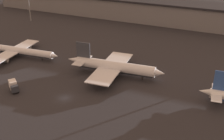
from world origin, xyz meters
name	(u,v)px	position (x,y,z in m)	size (l,w,h in m)	color
ground	(65,98)	(0.00, 0.00, 0.00)	(600.00, 600.00, 0.00)	#26262B
terminal_building	(158,11)	(0.00, 108.99, 7.14)	(254.49, 21.90, 14.17)	slate
airplane_0	(16,50)	(-42.17, 22.37, 2.90)	(43.85, 31.53, 12.76)	silver
airplane_1	(114,67)	(7.95, 23.68, 3.80)	(41.57, 32.46, 12.63)	silver
service_vehicle_1	(13,86)	(-19.63, -3.74, 2.10)	(6.01, 5.27, 3.86)	#282D38
lamp_post_0	(28,0)	(-78.09, 74.51, 13.78)	(1.80, 1.80, 21.18)	slate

